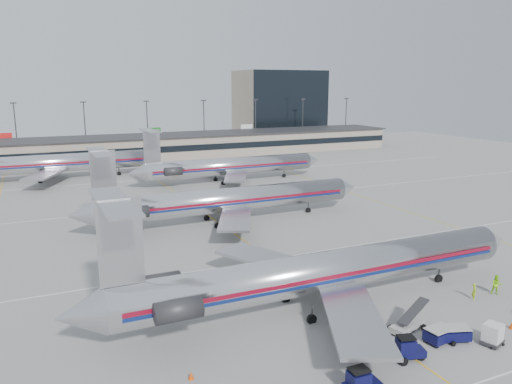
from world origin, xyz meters
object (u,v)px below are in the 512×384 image
jet_foreground (318,272)px  belt_loader (408,323)px  tug_center (407,349)px  jet_second_row (224,200)px  uld_container (493,334)px

jet_foreground → belt_loader: jet_foreground is taller
jet_foreground → tug_center: (1.39, -10.32, -2.61)m
tug_center → belt_loader: 4.81m
tug_center → belt_loader: size_ratio=0.59×
jet_second_row → uld_container: size_ratio=22.98×
jet_second_row → uld_container: jet_second_row is taller
jet_foreground → uld_container: size_ratio=23.45×
tug_center → belt_loader: belt_loader is taller
uld_container → belt_loader: 6.36m
uld_container → belt_loader: belt_loader is taller
uld_container → tug_center: bearing=153.8°
uld_container → belt_loader: (-4.37, 4.60, -0.26)m
belt_loader → uld_container: bearing=-64.4°
jet_second_row → tug_center: 40.83m
jet_second_row → belt_loader: (1.85, -37.16, -2.81)m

